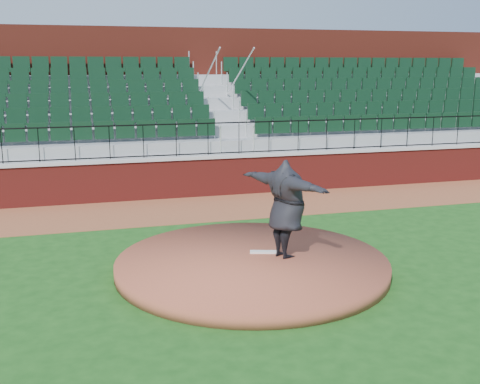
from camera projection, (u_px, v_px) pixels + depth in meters
name	position (u px, v px, depth m)	size (l,w,h in m)	color
ground	(260.00, 269.00, 11.86)	(90.00, 90.00, 0.00)	#174714
warning_track	(204.00, 208.00, 16.94)	(34.00, 3.20, 0.01)	brown
field_wall	(193.00, 178.00, 18.31)	(34.00, 0.35, 1.20)	maroon
wall_cap	(193.00, 157.00, 18.17)	(34.00, 0.45, 0.10)	#B7B7B7
wall_railing	(192.00, 140.00, 18.06)	(34.00, 0.05, 1.00)	black
seating_stands	(177.00, 116.00, 20.51)	(34.00, 5.10, 4.60)	gray
concourse_wall	(165.00, 99.00, 23.05)	(34.00, 0.50, 5.50)	maroon
pitchers_mound	(252.00, 265.00, 11.77)	(5.49, 5.49, 0.25)	brown
pitching_rubber	(264.00, 252.00, 12.11)	(0.58, 0.14, 0.04)	white
pitcher	(286.00, 209.00, 11.66)	(2.47, 0.67, 2.01)	black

